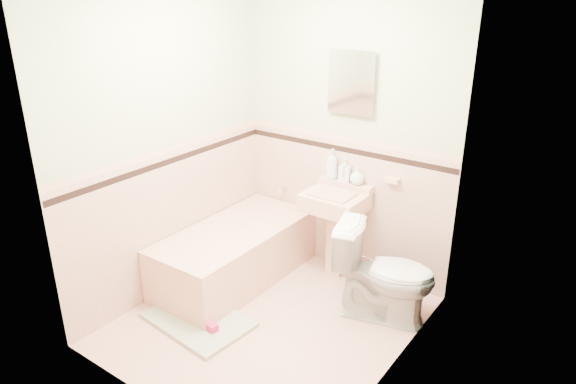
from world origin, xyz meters
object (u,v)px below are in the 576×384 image
Objects in this scene: medicine_cabinet at (352,82)px; soap_bottle_mid at (345,170)px; soap_bottle_left at (332,164)px; bucket at (365,280)px; shoe at (210,326)px; soap_bottle_right at (357,176)px; sink at (333,236)px; bathtub at (235,255)px; toilet at (385,273)px.

soap_bottle_mid is at bearing -114.91° from medicine_cabinet.
medicine_cabinet is 0.73m from soap_bottle_left.
bucket is 1.36m from shoe.
soap_bottle_mid is 0.12m from soap_bottle_right.
soap_bottle_mid reaches higher than sink.
shoe is (-0.43, -1.42, -0.87)m from soap_bottle_right.
bathtub is 1.94× the size of toilet.
toilet is (0.53, -0.47, -0.54)m from soap_bottle_right.
sink is at bearing 169.63° from bucket.
shoe is at bearing -97.09° from soap_bottle_left.
sink is 2.97× the size of soap_bottle_left.
bucket is (0.37, -0.25, -0.84)m from soap_bottle_mid.
shoe is at bearing 119.61° from toilet.
soap_bottle_left is 1.71× the size of soap_bottle_right.
toilet is (0.78, -0.47, -0.60)m from soap_bottle_left.
soap_bottle_mid reaches higher than shoe.
soap_bottle_right reaches higher than sink.
toilet reaches higher than shoe.
soap_bottle_mid is 1.34× the size of soap_bottle_right.
soap_bottle_mid is (-0.01, 0.18, 0.56)m from sink.
sink is 0.57m from soap_bottle_right.
sink is at bearing 37.93° from bathtub.
shoe is (0.36, -0.71, -0.17)m from bathtub.
soap_bottle_mid is (0.67, 0.71, 0.73)m from bathtub.
bathtub is 10.93× the size of shoe.
soap_bottle_left reaches higher than sink.
toilet reaches higher than bucket.
shoe is at bearing -63.06° from bathtub.
medicine_cabinet is 2.07× the size of bucket.
sink is at bearing -120.84° from soap_bottle_right.
shoe is (-0.32, -1.24, -0.34)m from sink.
toilet is at bearing -24.72° from sink.
medicine_cabinet is 0.78m from soap_bottle_right.
medicine_cabinet is at bearing 90.00° from sink.
shoe is (-0.31, -1.42, -0.89)m from soap_bottle_mid.
soap_bottle_left is 1.20× the size of bucket.
soap_bottle_left is (0.54, 0.71, 0.76)m from bathtub.
bathtub is 9.60× the size of soap_bottle_right.
soap_bottle_left is 1.28× the size of soap_bottle_mid.
soap_bottle_right is 0.89m from bucket.
bucket is (-0.27, 0.23, -0.27)m from toilet.
bathtub is 7.16× the size of soap_bottle_mid.
sink reaches higher than bucket.
sink is (0.68, 0.53, 0.17)m from bathtub.
medicine_cabinet is 1.65m from bucket.
soap_bottle_mid reaches higher than bathtub.
soap_bottle_mid is at bearing 46.83° from bathtub.
soap_bottle_left reaches higher than soap_bottle_right.
toilet is (1.31, 0.24, 0.16)m from bathtub.
sink is 3.80× the size of soap_bottle_mid.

